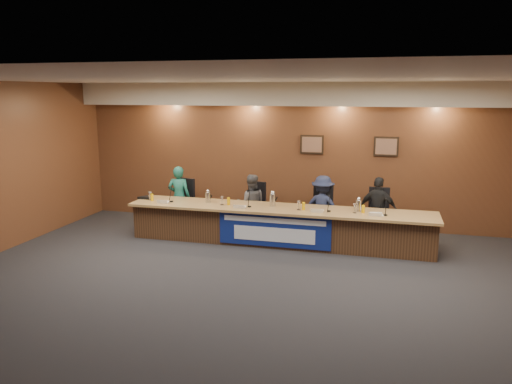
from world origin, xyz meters
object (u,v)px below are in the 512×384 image
Objects in this scene: office_chair_a at (181,206)px; office_chair_b at (252,210)px; speakerphone at (145,198)px; office_chair_d at (378,218)px; panelist_b at (251,204)px; panelist_c at (323,207)px; office_chair_c at (323,214)px; panelist_a at (179,197)px; banner at (274,230)px; carafe_mid at (273,200)px; carafe_left at (208,197)px; carafe_right at (359,206)px; dais_body at (279,226)px; panelist_d at (378,210)px.

office_chair_a and office_chair_b have the same top height.
office_chair_a is 0.91m from speakerphone.
panelist_b is at bearing -176.36° from office_chair_d.
panelist_c is 0.20m from office_chair_c.
speakerphone is at bearing -111.41° from office_chair_a.
speakerphone is at bearing 18.31° from panelist_c.
panelist_a is 0.24m from office_chair_a.
banner is at bearing -8.60° from speakerphone.
banner reaches higher than office_chair_b.
carafe_mid is (0.60, -0.66, 0.40)m from office_chair_b.
carafe_mid is at bearing -153.11° from office_chair_c.
panelist_b is 5.85× the size of carafe_left.
office_chair_a is at bearing -166.18° from office_chair_b.
office_chair_c is 3.81m from speakerphone.
panelist_c is at bearing 143.19° from carafe_right.
panelist_b is 1.55m from office_chair_c.
panelist_a is at bearing 166.16° from carafe_mid.
banner is 1.63m from carafe_left.
office_chair_a is at bearing -178.52° from office_chair_d.
panelist_a is 3.20m from panelist_c.
office_chair_a is 1.20m from carafe_left.
carafe_mid is 2.81m from speakerphone.
panelist_a is 1.10m from carafe_left.
banner reaches higher than dais_body.
panelist_d is 2.79× the size of office_chair_a.
office_chair_c is 1.50× the size of speakerphone.
panelist_d is 1.14m from office_chair_c.
panelist_c reaches higher than office_chair_b.
office_chair_b is 2.32m from speakerphone.
office_chair_d is at bearing -8.29° from office_chair_c.
banner is 0.69m from carafe_mid.
office_chair_b and office_chair_d have the same top height.
office_chair_d is at bearing 176.44° from panelist_a.
office_chair_a is 4.32m from office_chair_d.
panelist_c reaches higher than office_chair_a.
panelist_b is (1.67, 0.00, -0.06)m from panelist_a.
office_chair_c is (-1.12, 0.10, -0.19)m from panelist_d.
office_chair_d is 2.19m from carafe_mid.
office_chair_d is at bearing 17.02° from office_chair_a.
office_chair_c is (3.20, 0.00, 0.00)m from office_chair_a.
office_chair_a is (-1.67, 0.10, -0.16)m from panelist_b.
carafe_right is at bearing 16.30° from banner.
carafe_left is 3.05m from carafe_right.
panelist_a is 4.33m from office_chair_d.
banner reaches higher than office_chair_d.
panelist_a is 2.90× the size of office_chair_d.
carafe_left reaches higher than office_chair_b.
carafe_left is 1.45m from speakerphone.
banner is 4.58× the size of office_chair_c.
panelist_b is at bearing 175.43° from office_chair_c.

